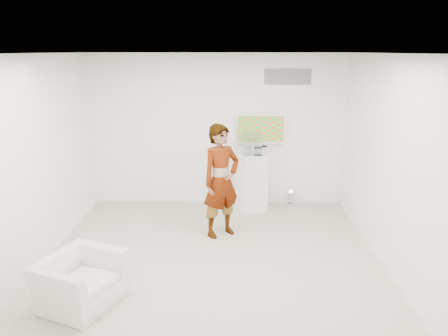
# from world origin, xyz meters

# --- Properties ---
(room) EXTENTS (5.01, 5.01, 3.00)m
(room) POSITION_xyz_m (0.00, 0.00, 1.50)
(room) COLOR beige
(room) RESTS_ON ground
(tv) EXTENTS (1.00, 0.08, 0.60)m
(tv) POSITION_xyz_m (0.85, 2.45, 1.55)
(tv) COLOR silver
(tv) RESTS_ON room
(logo_decal) EXTENTS (0.90, 0.02, 0.30)m
(logo_decal) POSITION_xyz_m (1.35, 2.49, 2.55)
(logo_decal) COLOR slate
(logo_decal) RESTS_ON room
(person) EXTENTS (0.83, 0.78, 1.90)m
(person) POSITION_xyz_m (0.11, 0.84, 0.95)
(person) COLOR silver
(person) RESTS_ON room
(armchair) EXTENTS (1.14, 1.20, 0.62)m
(armchair) POSITION_xyz_m (-1.57, -1.31, 0.31)
(armchair) COLOR silver
(armchair) RESTS_ON room
(pedestal) EXTENTS (0.70, 0.70, 1.12)m
(pedestal) POSITION_xyz_m (0.67, 2.08, 0.56)
(pedestal) COLOR white
(pedestal) RESTS_ON room
(floor_uplight) EXTENTS (0.27, 0.27, 0.32)m
(floor_uplight) POSITION_xyz_m (1.48, 2.32, 0.16)
(floor_uplight) COLOR white
(floor_uplight) RESTS_ON room
(vitrine) EXTENTS (0.38, 0.38, 0.37)m
(vitrine) POSITION_xyz_m (0.67, 2.08, 1.31)
(vitrine) COLOR white
(vitrine) RESTS_ON pedestal
(console) EXTENTS (0.07, 0.18, 0.24)m
(console) POSITION_xyz_m (0.67, 2.08, 1.25)
(console) COLOR white
(console) RESTS_ON pedestal
(wii_remote) EXTENTS (0.07, 0.16, 0.04)m
(wii_remote) POSITION_xyz_m (0.22, 1.11, 1.71)
(wii_remote) COLOR white
(wii_remote) RESTS_ON person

